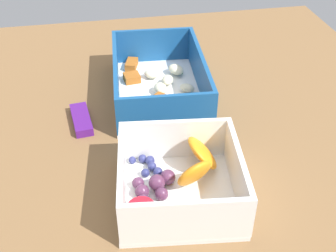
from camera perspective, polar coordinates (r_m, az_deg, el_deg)
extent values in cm
cube|color=brown|center=(60.79, -0.98, -1.32)|extent=(80.00, 80.00, 2.00)
cube|color=white|center=(67.66, -1.17, 4.41)|extent=(22.00, 14.92, 0.60)
cube|color=#19518C|center=(57.39, -0.17, 1.64)|extent=(1.49, 13.57, 5.74)
cube|color=#19518C|center=(75.06, -2.00, 10.62)|extent=(1.49, 13.57, 5.74)
cube|color=#19518C|center=(65.82, -6.86, 6.36)|extent=(19.95, 1.91, 5.74)
cube|color=#19518C|center=(66.85, 4.38, 7.04)|extent=(19.95, 1.91, 5.74)
ellipsoid|color=beige|center=(71.30, 1.05, 7.48)|extent=(3.61, 3.22, 1.49)
ellipsoid|color=beige|center=(68.65, -0.06, 6.10)|extent=(2.90, 2.34, 1.28)
ellipsoid|color=beige|center=(70.38, -2.22, 6.87)|extent=(2.87, 2.99, 1.23)
ellipsoid|color=beige|center=(66.87, 2.54, 5.07)|extent=(2.68, 2.80, 1.15)
ellipsoid|color=beige|center=(66.33, -0.99, 4.99)|extent=(3.06, 2.34, 1.41)
ellipsoid|color=beige|center=(60.81, 3.55, 1.69)|extent=(3.49, 3.51, 1.46)
cube|color=brown|center=(60.94, -4.71, 1.27)|extent=(3.82, 3.49, 1.27)
cube|color=#AD5B1E|center=(73.96, -4.84, 8.11)|extent=(3.56, 2.60, 1.21)
cube|color=#AD5B1E|center=(63.51, -1.23, 3.12)|extent=(3.91, 3.92, 1.44)
cube|color=#AD5B1E|center=(70.08, -4.79, 6.37)|extent=(2.62, 2.74, 1.18)
cube|color=#387A33|center=(73.02, 1.37, 7.38)|extent=(0.60, 0.40, 0.20)
cube|color=#387A33|center=(61.80, 2.99, 1.31)|extent=(0.60, 0.40, 0.20)
cube|color=#387A33|center=(72.23, 1.76, 7.03)|extent=(0.60, 0.40, 0.20)
cube|color=white|center=(50.49, 1.58, -9.03)|extent=(15.23, 15.03, 0.60)
cube|color=white|center=(43.83, 2.46, -12.44)|extent=(2.11, 13.55, 5.42)
cube|color=white|center=(53.35, 0.98, -1.69)|extent=(2.11, 13.55, 5.42)
cube|color=white|center=(48.30, -6.10, -6.88)|extent=(12.59, 2.00, 5.42)
cube|color=white|center=(49.32, 9.20, -6.10)|extent=(12.59, 2.00, 5.42)
ellipsoid|color=orange|center=(49.11, 3.52, -6.28)|extent=(4.70, 5.35, 4.63)
ellipsoid|color=orange|center=(51.86, 4.56, -3.56)|extent=(5.30, 4.71, 4.65)
cube|color=#F4EACC|center=(46.48, 1.78, -12.09)|extent=(3.69, 3.44, 1.78)
cube|color=#F4EACC|center=(47.26, 6.33, -11.58)|extent=(2.90, 3.04, 1.46)
sphere|color=#562D4C|center=(49.04, -0.86, -8.96)|extent=(1.54, 1.54, 1.54)
sphere|color=#562D4C|center=(48.15, -3.29, -9.99)|extent=(1.69, 1.69, 1.69)
sphere|color=#562D4C|center=(50.04, -1.48, -7.49)|extent=(1.94, 1.94, 1.94)
sphere|color=#562D4C|center=(49.31, -3.46, -8.63)|extent=(1.65, 1.65, 1.65)
sphere|color=#562D4C|center=(50.45, -3.97, -7.54)|extent=(1.43, 1.43, 1.43)
sphere|color=#562D4C|center=(50.78, -0.03, -6.76)|extent=(1.82, 1.82, 1.82)
cone|color=red|center=(46.49, -3.51, -11.57)|extent=(2.99, 2.99, 2.39)
sphere|color=navy|center=(51.92, -1.34, -6.08)|extent=(1.17, 1.17, 1.17)
sphere|color=navy|center=(53.47, -2.39, -4.57)|extent=(1.20, 1.20, 1.20)
sphere|color=navy|center=(51.93, -3.01, -6.21)|extent=(1.06, 1.06, 1.06)
sphere|color=navy|center=(53.86, -3.38, -4.33)|extent=(1.07, 1.07, 1.07)
sphere|color=navy|center=(52.69, -2.13, -5.34)|extent=(1.14, 1.14, 1.14)
sphere|color=navy|center=(53.85, -4.74, -4.52)|extent=(0.93, 0.93, 0.93)
cube|color=#51197A|center=(62.45, -11.37, 0.85)|extent=(7.24, 3.22, 1.20)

